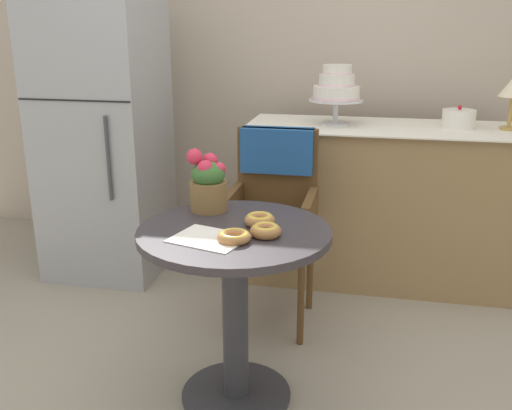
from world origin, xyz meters
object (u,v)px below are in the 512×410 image
object	(u,v)px
donut_mid	(266,230)
round_layer_cake	(459,119)
cafe_table	(235,282)
tiered_cake_stand	(336,89)
flower_vase	(208,183)
refrigerator	(103,131)
wicker_chair	(274,195)
donut_side	(234,236)
donut_front	(260,219)

from	to	relation	value
donut_mid	round_layer_cake	xyz separation A→B (m)	(0.79, 1.37, 0.21)
cafe_table	tiered_cake_stand	xyz separation A→B (m)	(0.26, 1.30, 0.59)
tiered_cake_stand	round_layer_cake	size ratio (longest dim) A/B	1.86
flower_vase	refrigerator	xyz separation A→B (m)	(-0.89, 0.90, 0.02)
donut_mid	refrigerator	distance (m)	1.65
round_layer_cake	flower_vase	bearing A→B (deg)	-133.77
cafe_table	wicker_chair	distance (m)	0.74
donut_side	flower_vase	world-z (taller)	flower_vase
donut_front	wicker_chair	bearing A→B (deg)	95.55
wicker_chair	tiered_cake_stand	size ratio (longest dim) A/B	2.92
round_layer_cake	refrigerator	world-z (taller)	refrigerator
wicker_chair	tiered_cake_stand	world-z (taller)	tiered_cake_stand
donut_front	donut_side	bearing A→B (deg)	-106.04
cafe_table	refrigerator	size ratio (longest dim) A/B	0.42
donut_side	flower_vase	distance (m)	0.38
cafe_table	donut_mid	distance (m)	0.27
donut_side	refrigerator	world-z (taller)	refrigerator
donut_front	donut_mid	world-z (taller)	same
donut_mid	refrigerator	xyz separation A→B (m)	(-1.18, 1.15, 0.11)
wicker_chair	refrigerator	size ratio (longest dim) A/B	0.56
donut_front	round_layer_cake	world-z (taller)	round_layer_cake
cafe_table	round_layer_cake	xyz separation A→B (m)	(0.92, 1.33, 0.44)
donut_side	round_layer_cake	distance (m)	1.71
flower_vase	round_layer_cake	world-z (taller)	round_layer_cake
cafe_table	tiered_cake_stand	bearing A→B (deg)	78.69
wicker_chair	flower_vase	world-z (taller)	flower_vase
donut_front	flower_vase	bearing A→B (deg)	149.85
wicker_chair	donut_mid	bearing A→B (deg)	-78.67
donut_mid	donut_side	size ratio (longest dim) A/B	0.95
wicker_chair	round_layer_cake	distance (m)	1.12
round_layer_cake	wicker_chair	bearing A→B (deg)	-146.51
donut_front	donut_side	world-z (taller)	donut_front
wicker_chair	flower_vase	distance (m)	0.59
donut_side	round_layer_cake	size ratio (longest dim) A/B	0.67
cafe_table	flower_vase	size ratio (longest dim) A/B	2.86
donut_front	donut_side	distance (m)	0.19
tiered_cake_stand	wicker_chair	bearing A→B (deg)	-112.95
refrigerator	donut_mid	bearing A→B (deg)	-44.30
donut_mid	cafe_table	bearing A→B (deg)	159.16
flower_vase	refrigerator	world-z (taller)	refrigerator
donut_mid	refrigerator	bearing A→B (deg)	135.70
cafe_table	round_layer_cake	world-z (taller)	round_layer_cake
wicker_chair	donut_mid	size ratio (longest dim) A/B	8.54
cafe_table	donut_side	bearing A→B (deg)	-76.13
cafe_table	flower_vase	xyz separation A→B (m)	(-0.16, 0.20, 0.32)
cafe_table	wicker_chair	bearing A→B (deg)	88.59
tiered_cake_stand	donut_side	bearing A→B (deg)	-99.19
donut_front	tiered_cake_stand	size ratio (longest dim) A/B	0.35
donut_front	refrigerator	distance (m)	1.54
donut_side	flower_vase	size ratio (longest dim) A/B	0.47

